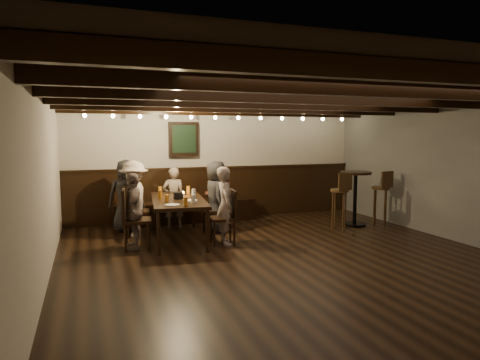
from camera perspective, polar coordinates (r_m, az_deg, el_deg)
name	(u,v)px	position (r m, az deg, el deg)	size (l,w,h in m)	color
room	(224,175)	(8.18, -2.20, 0.67)	(7.00, 7.00, 7.00)	black
dining_table	(178,202)	(7.53, -8.26, -2.93)	(1.10, 2.04, 0.73)	black
chair_left_near	(136,221)	(8.02, -13.65, -5.28)	(0.48, 0.48, 0.94)	black
chair_left_far	(136,231)	(7.14, -13.71, -6.59)	(0.49, 0.49, 0.98)	black
chair_right_near	(215,218)	(8.13, -3.42, -5.11)	(0.44, 0.44, 0.87)	black
chair_right_far	(224,227)	(7.26, -2.20, -6.34)	(0.46, 0.46, 0.91)	black
person_bench_left	(126,196)	(8.40, -14.92, -2.02)	(0.67, 0.44, 1.38)	#232325
person_bench_centre	(174,197)	(8.58, -8.85, -2.31)	(0.44, 0.29, 1.20)	gray
person_bench_right	(220,196)	(8.54, -2.74, -2.17)	(0.60, 0.47, 1.24)	brown
person_left_near	(134,199)	(7.95, -13.93, -2.44)	(0.89, 0.51, 1.38)	#B5A499
person_left_far	(134,211)	(7.07, -14.01, -4.05)	(0.73, 0.30, 1.24)	gray
person_right_near	(216,197)	(8.07, -3.22, -2.25)	(0.66, 0.43, 1.35)	#242427
person_right_far	(225,206)	(7.20, -1.98, -3.42)	(0.48, 0.31, 1.31)	gray
pint_a	(160,190)	(8.19, -10.64, -1.34)	(0.07, 0.07, 0.14)	#BF7219
pint_b	(188,190)	(8.18, -6.92, -1.29)	(0.07, 0.07, 0.14)	#BF7219
pint_c	(160,194)	(7.59, -10.59, -1.91)	(0.07, 0.07, 0.14)	#BF7219
pint_d	(194,193)	(7.74, -6.18, -1.69)	(0.07, 0.07, 0.14)	silver
pint_e	(167,199)	(7.06, -9.74, -2.49)	(0.07, 0.07, 0.14)	#BF7219
pint_f	(193,199)	(6.99, -6.25, -2.52)	(0.07, 0.07, 0.14)	silver
pint_g	(186,202)	(6.73, -7.26, -2.86)	(0.07, 0.07, 0.14)	#BF7219
plate_near	(172,205)	(6.82, -9.02, -3.30)	(0.24, 0.24, 0.01)	white
plate_far	(190,200)	(7.25, -6.64, -2.72)	(0.24, 0.24, 0.01)	white
condiment_caddy	(178,196)	(7.47, -8.24, -2.08)	(0.15, 0.10, 0.12)	black
candle	(183,195)	(7.83, -7.58, -1.96)	(0.05, 0.05, 0.05)	beige
high_top_table	(355,190)	(8.95, 15.12, -1.32)	(0.62, 0.62, 1.10)	black
bar_stool_left	(339,208)	(8.55, 13.10, -3.70)	(0.35, 0.37, 1.12)	#342210
bar_stool_right	(380,205)	(9.16, 18.20, -3.19)	(0.36, 0.38, 1.12)	#342210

